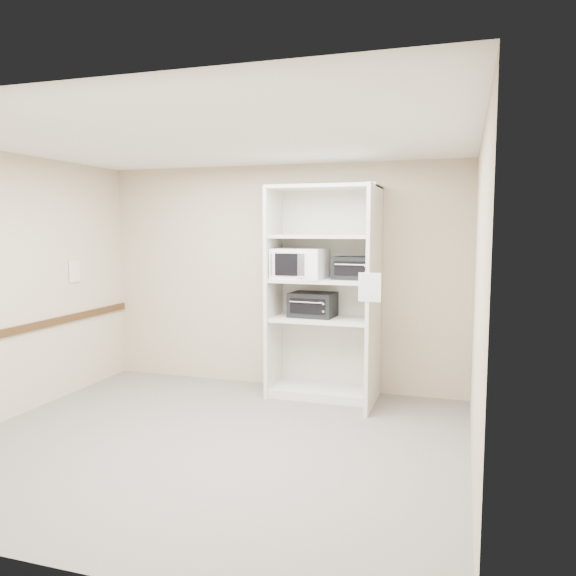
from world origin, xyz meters
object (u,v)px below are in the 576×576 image
(toaster_oven_lower, at_px, (313,305))
(microwave, at_px, (300,264))
(shelving_unit, at_px, (328,300))
(toaster_oven_upper, at_px, (354,268))

(toaster_oven_lower, bearing_deg, microwave, -138.82)
(shelving_unit, relative_size, toaster_oven_lower, 4.77)
(toaster_oven_lower, bearing_deg, shelving_unit, -8.79)
(toaster_oven_upper, bearing_deg, toaster_oven_lower, -176.19)
(shelving_unit, height_order, microwave, shelving_unit)
(microwave, height_order, toaster_oven_upper, microwave)
(microwave, relative_size, toaster_oven_upper, 1.29)
(toaster_oven_upper, bearing_deg, microwave, -166.87)
(shelving_unit, bearing_deg, microwave, -169.15)
(shelving_unit, distance_m, toaster_oven_upper, 0.47)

